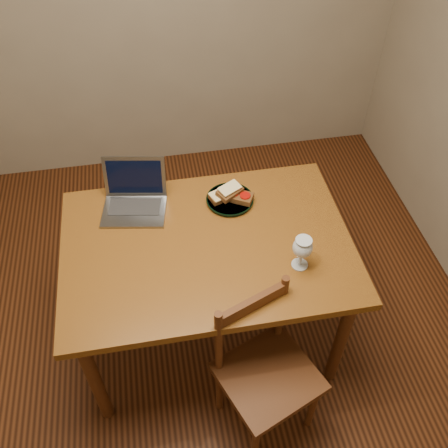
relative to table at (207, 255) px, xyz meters
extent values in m
cube|color=black|center=(-0.12, -0.03, -0.66)|extent=(3.20, 3.20, 0.02)
cube|color=#4D240C|center=(0.00, 0.00, 0.07)|extent=(1.30, 0.90, 0.04)
cylinder|color=#45200E|center=(-0.57, -0.37, -0.30)|extent=(0.06, 0.06, 0.70)
cylinder|color=#45200E|center=(0.57, -0.37, -0.30)|extent=(0.06, 0.06, 0.70)
cylinder|color=#45200E|center=(-0.57, 0.37, -0.30)|extent=(0.06, 0.06, 0.70)
cylinder|color=#45200E|center=(0.57, 0.37, -0.30)|extent=(0.06, 0.06, 0.70)
cube|color=#45200E|center=(0.18, -0.51, -0.25)|extent=(0.50, 0.49, 0.04)
cube|color=#45200E|center=(0.13, -0.38, 0.09)|extent=(0.31, 0.14, 0.11)
cylinder|color=black|center=(0.15, 0.25, 0.10)|extent=(0.23, 0.23, 0.02)
cube|color=slate|center=(-0.31, 0.25, 0.09)|extent=(0.33, 0.25, 0.01)
cube|color=slate|center=(-0.29, 0.38, 0.20)|extent=(0.30, 0.11, 0.20)
cube|color=black|center=(-0.29, 0.38, 0.20)|extent=(0.26, 0.09, 0.16)
camera|label=1|loc=(-0.18, -1.46, 1.78)|focal=40.00mm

